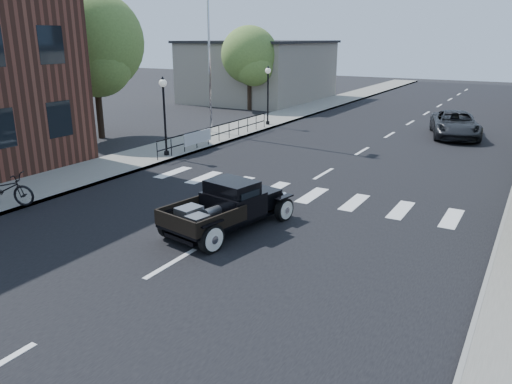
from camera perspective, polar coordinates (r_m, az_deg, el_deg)
The scene contains 15 objects.
ground at distance 15.18m, azimuth -2.48°, elevation -3.99°, with size 120.00×120.00×0.00m, color black.
road at distance 28.51m, azimuth 13.94°, elevation 5.68°, with size 14.00×80.00×0.02m, color black.
road_markings at distance 23.85m, azimuth 10.50°, elevation 3.66°, with size 12.00×60.00×0.06m, color silver, non-canonical shape.
sidewalk_left at distance 31.84m, azimuth -0.96°, elevation 7.48°, with size 3.00×80.00×0.15m, color gray.
low_building_left at distance 45.98m, azimuth 0.42°, elevation 13.56°, with size 10.00×12.00×5.00m, color gray.
railing at distance 26.96m, azimuth -4.26°, elevation 6.87°, with size 0.08×10.00×1.00m, color black, non-canonical shape.
banner at distance 25.35m, azimuth -6.64°, elevation 5.68°, with size 0.04×2.20×0.60m, color silver, non-canonical shape.
lamp_post_b at distance 23.77m, azimuth -10.40°, elevation 8.48°, with size 0.36×0.36×3.66m, color black, non-canonical shape.
lamp_post_c at distance 31.99m, azimuth 1.37°, elevation 10.97°, with size 0.36×0.36×3.66m, color black, non-canonical shape.
flagpole at distance 29.26m, azimuth -5.47°, elevation 19.19°, with size 0.12×0.12×12.71m, color silver.
big_tree_near at distance 29.44m, azimuth -17.89°, elevation 13.54°, with size 5.43×5.43×7.97m, color #567532, non-canonical shape.
big_tree_far at distance 39.50m, azimuth -0.75°, elevation 13.94°, with size 4.34×4.34×6.37m, color #567532, non-canonical shape.
hotrod_pickup at distance 14.71m, azimuth -3.25°, elevation -1.58°, with size 2.03×4.36×1.51m, color black, non-canonical shape.
second_car at distance 30.85m, azimuth 21.79°, elevation 7.17°, with size 2.42×5.26×1.46m, color black.
motorcycle at distance 18.47m, azimuth -26.88°, elevation 0.30°, with size 0.73×2.10×1.10m, color black.
Camera 1 is at (7.62, -11.92, 5.51)m, focal length 35.00 mm.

